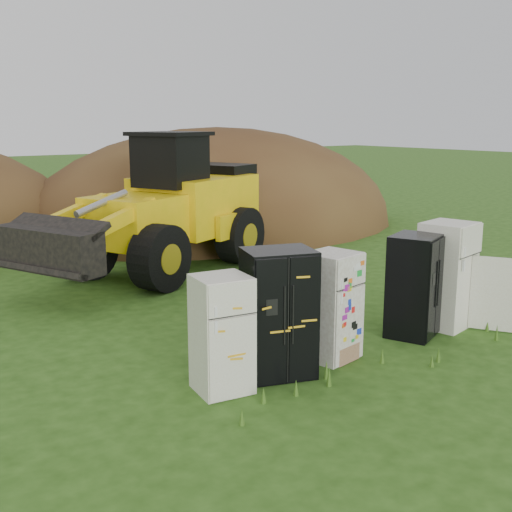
{
  "coord_description": "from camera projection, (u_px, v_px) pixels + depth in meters",
  "views": [
    {
      "loc": [
        -6.96,
        -6.9,
        3.64
      ],
      "look_at": [
        -0.43,
        2.0,
        1.28
      ],
      "focal_mm": 45.0,
      "sensor_mm": 36.0,
      "label": 1
    }
  ],
  "objects": [
    {
      "name": "fridge_black_right",
      "position": [
        414.0,
        286.0,
        10.88
      ],
      "size": [
        1.08,
        1.01,
        1.75
      ],
      "primitive_type": null,
      "rotation": [
        0.0,
        0.0,
        0.39
      ],
      "color": "black",
      "rests_on": "ground"
    },
    {
      "name": "fridge_leftmost",
      "position": [
        222.0,
        334.0,
        8.64
      ],
      "size": [
        0.81,
        0.78,
        1.61
      ],
      "primitive_type": null,
      "rotation": [
        0.0,
        0.0,
        -0.15
      ],
      "color": "white",
      "rests_on": "ground"
    },
    {
      "name": "ground",
      "position": [
        352.0,
        352.0,
        10.22
      ],
      "size": [
        120.0,
        120.0,
        0.0
      ],
      "primitive_type": "plane",
      "color": "#284A13",
      "rests_on": "ground"
    },
    {
      "name": "wheel_loader",
      "position": [
        149.0,
        206.0,
        14.88
      ],
      "size": [
        7.47,
        5.24,
        3.35
      ],
      "primitive_type": null,
      "rotation": [
        0.0,
        0.0,
        0.39
      ],
      "color": "yellow",
      "rests_on": "ground"
    },
    {
      "name": "dirt_mound_right",
      "position": [
        218.0,
        226.0,
        22.24
      ],
      "size": [
        13.58,
        9.96,
        6.78
      ],
      "primitive_type": "ellipsoid",
      "color": "#432715",
      "rests_on": "ground"
    },
    {
      "name": "fridge_sticker",
      "position": [
        331.0,
        306.0,
        9.83
      ],
      "size": [
        0.86,
        0.81,
        1.67
      ],
      "primitive_type": null,
      "rotation": [
        0.0,
        0.0,
        0.19
      ],
      "color": "white",
      "rests_on": "ground"
    },
    {
      "name": "fridge_black_side",
      "position": [
        279.0,
        313.0,
        9.16
      ],
      "size": [
        1.16,
        1.03,
        1.85
      ],
      "primitive_type": null,
      "rotation": [
        0.0,
        0.0,
        -0.33
      ],
      "color": "black",
      "rests_on": "ground"
    },
    {
      "name": "fridge_open_door",
      "position": [
        447.0,
        275.0,
        11.34
      ],
      "size": [
        1.0,
        0.94,
        1.88
      ],
      "primitive_type": null,
      "rotation": [
        0.0,
        0.0,
        0.21
      ],
      "color": "white",
      "rests_on": "ground"
    }
  ]
}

